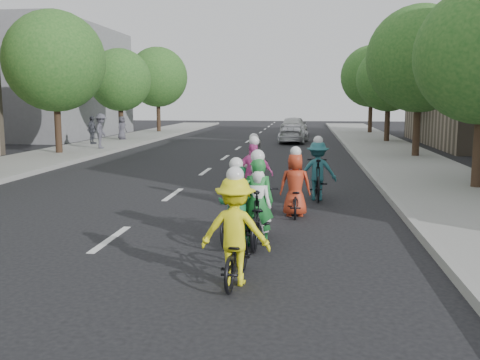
% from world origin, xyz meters
% --- Properties ---
extents(ground, '(120.00, 120.00, 0.00)m').
position_xyz_m(ground, '(0.00, 0.00, 0.00)').
color(ground, black).
rests_on(ground, ground).
extents(sidewalk_left, '(4.00, 80.00, 0.15)m').
position_xyz_m(sidewalk_left, '(-8.00, 10.00, 0.07)').
color(sidewalk_left, gray).
rests_on(sidewalk_left, ground).
extents(curb_left, '(0.18, 80.00, 0.18)m').
position_xyz_m(curb_left, '(-6.05, 10.00, 0.09)').
color(curb_left, '#999993').
rests_on(curb_left, ground).
extents(sidewalk_right, '(4.00, 80.00, 0.15)m').
position_xyz_m(sidewalk_right, '(8.00, 10.00, 0.07)').
color(sidewalk_right, gray).
rests_on(sidewalk_right, ground).
extents(curb_right, '(0.18, 80.00, 0.18)m').
position_xyz_m(curb_right, '(6.05, 10.00, 0.09)').
color(curb_right, '#999993').
rests_on(curb_right, ground).
extents(bldg_sw, '(10.00, 14.00, 8.00)m').
position_xyz_m(bldg_sw, '(-16.00, 28.00, 4.00)').
color(bldg_sw, slate).
rests_on(bldg_sw, ground).
extents(tree_l_3, '(4.80, 4.80, 6.93)m').
position_xyz_m(tree_l_3, '(-8.20, 15.00, 4.52)').
color(tree_l_3, black).
rests_on(tree_l_3, ground).
extents(tree_l_4, '(4.00, 4.00, 5.97)m').
position_xyz_m(tree_l_4, '(-8.20, 24.00, 3.96)').
color(tree_l_4, black).
rests_on(tree_l_4, ground).
extents(tree_l_5, '(4.80, 4.80, 6.93)m').
position_xyz_m(tree_l_5, '(-8.20, 33.00, 4.52)').
color(tree_l_5, black).
rests_on(tree_l_5, ground).
extents(tree_r_1, '(4.80, 4.80, 6.93)m').
position_xyz_m(tree_r_1, '(8.80, 15.60, 4.52)').
color(tree_r_1, black).
rests_on(tree_r_1, ground).
extents(tree_r_2, '(4.00, 4.00, 5.97)m').
position_xyz_m(tree_r_2, '(8.80, 24.60, 3.96)').
color(tree_r_2, black).
rests_on(tree_r_2, ground).
extents(tree_r_3, '(4.80, 4.80, 6.93)m').
position_xyz_m(tree_r_3, '(8.80, 33.60, 4.52)').
color(tree_r_3, black).
rests_on(tree_r_3, ground).
extents(cyclist_0, '(0.74, 1.93, 1.59)m').
position_xyz_m(cyclist_0, '(2.89, 0.03, 0.55)').
color(cyclist_0, black).
rests_on(cyclist_0, ground).
extents(cyclist_1, '(0.86, 1.90, 1.65)m').
position_xyz_m(cyclist_1, '(2.48, 0.03, 0.63)').
color(cyclist_1, black).
rests_on(cyclist_1, ground).
extents(cyclist_2, '(1.07, 1.63, 1.75)m').
position_xyz_m(cyclist_2, '(2.75, -2.18, 0.65)').
color(cyclist_2, black).
rests_on(cyclist_2, ground).
extents(cyclist_3, '(0.98, 1.53, 1.81)m').
position_xyz_m(cyclist_3, '(2.47, 3.61, 0.66)').
color(cyclist_3, black).
rests_on(cyclist_3, ground).
extents(cyclist_4, '(0.73, 1.58, 1.64)m').
position_xyz_m(cyclist_4, '(3.53, 2.65, 0.56)').
color(cyclist_4, black).
rests_on(cyclist_4, ground).
extents(cyclist_5, '(0.61, 1.79, 1.80)m').
position_xyz_m(cyclist_5, '(2.88, 0.02, 0.63)').
color(cyclist_5, black).
rests_on(cyclist_5, ground).
extents(cyclist_6, '(0.81, 1.86, 1.78)m').
position_xyz_m(cyclist_6, '(2.33, 5.01, 0.63)').
color(cyclist_6, black).
rests_on(cyclist_6, ground).
extents(cyclist_7, '(1.05, 1.90, 1.74)m').
position_xyz_m(cyclist_7, '(4.09, 4.75, 0.68)').
color(cyclist_7, black).
rests_on(cyclist_7, ground).
extents(follow_car_lead, '(2.00, 4.18, 1.18)m').
position_xyz_m(follow_car_lead, '(3.01, 24.23, 0.59)').
color(follow_car_lead, silver).
rests_on(follow_car_lead, ground).
extents(follow_car_trail, '(2.21, 4.48, 1.47)m').
position_xyz_m(follow_car_trail, '(2.86, 31.62, 0.73)').
color(follow_car_trail, white).
rests_on(follow_car_trail, ground).
extents(spectator_0, '(0.85, 1.28, 1.84)m').
position_xyz_m(spectator_0, '(-7.00, 17.44, 1.07)').
color(spectator_0, '#514F5C').
rests_on(spectator_0, sidewalk_left).
extents(spectator_1, '(0.48, 0.99, 1.63)m').
position_xyz_m(spectator_1, '(-8.57, 20.04, 0.97)').
color(spectator_1, '#464751').
rests_on(spectator_1, sidewalk_left).
extents(spectator_2, '(0.68, 0.85, 1.50)m').
position_xyz_m(spectator_2, '(-8.11, 23.86, 0.90)').
color(spectator_2, '#484652').
rests_on(spectator_2, sidewalk_left).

